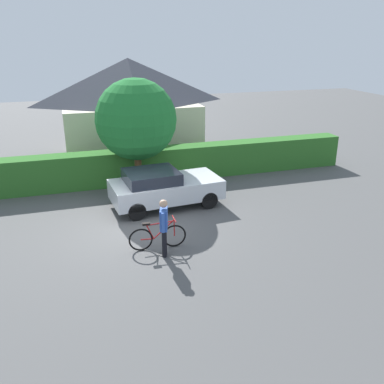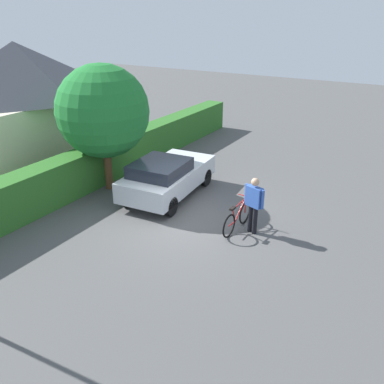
{
  "view_description": "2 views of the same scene",
  "coord_description": "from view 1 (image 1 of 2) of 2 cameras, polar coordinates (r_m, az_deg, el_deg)",
  "views": [
    {
      "loc": [
        -1.93,
        -12.28,
        5.9
      ],
      "look_at": [
        1.9,
        0.06,
        0.99
      ],
      "focal_mm": 38.82,
      "sensor_mm": 36.0,
      "label": 1
    },
    {
      "loc": [
        -9.28,
        -5.85,
        5.91
      ],
      "look_at": [
        0.24,
        -0.15,
        0.91
      ],
      "focal_mm": 37.67,
      "sensor_mm": 36.0,
      "label": 2
    }
  ],
  "objects": [
    {
      "name": "house_distant",
      "position": [
        21.34,
        -8.52,
        11.4
      ],
      "size": [
        6.84,
        4.39,
        4.85
      ],
      "color": "beige",
      "rests_on": "ground"
    },
    {
      "name": "tree_kerbside",
      "position": [
        16.45,
        -7.7,
        9.83
      ],
      "size": [
        3.16,
        3.16,
        4.4
      ],
      "color": "brown",
      "rests_on": "ground"
    },
    {
      "name": "hedge_row",
      "position": [
        17.56,
        -10.16,
        3.29
      ],
      "size": [
        20.67,
        0.9,
        1.41
      ],
      "primitive_type": "cube",
      "color": "#2D6825",
      "rests_on": "ground"
    },
    {
      "name": "ground_plane",
      "position": [
        13.76,
        -7.51,
        -4.76
      ],
      "size": [
        60.0,
        60.0,
        0.0
      ],
      "primitive_type": "plane",
      "color": "#4F4F4F"
    },
    {
      "name": "bicycle",
      "position": [
        12.19,
        -4.73,
        -6.14
      ],
      "size": [
        1.7,
        0.5,
        0.92
      ],
      "color": "black",
      "rests_on": "ground"
    },
    {
      "name": "person_rider",
      "position": [
        11.55,
        -3.88,
        -4.31
      ],
      "size": [
        0.33,
        0.66,
        1.7
      ],
      "color": "black",
      "rests_on": "ground"
    },
    {
      "name": "parked_car_near",
      "position": [
        15.02,
        -3.94,
        0.68
      ],
      "size": [
        4.07,
        2.15,
        1.4
      ],
      "color": "silver",
      "rests_on": "ground"
    }
  ]
}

